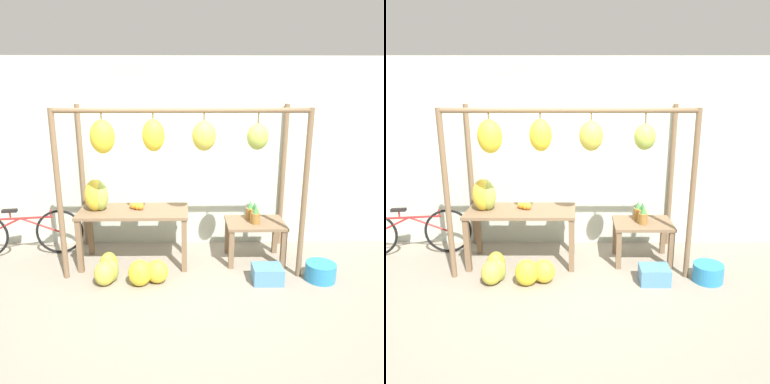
# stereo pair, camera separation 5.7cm
# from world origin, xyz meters

# --- Properties ---
(ground_plane) EXTENTS (20.00, 20.00, 0.00)m
(ground_plane) POSITION_xyz_m (0.00, 0.00, 0.00)
(ground_plane) COLOR gray
(shop_wall_back) EXTENTS (8.00, 0.08, 2.80)m
(shop_wall_back) POSITION_xyz_m (0.00, 1.39, 1.40)
(shop_wall_back) COLOR #B7C1B2
(shop_wall_back) RESTS_ON ground_plane
(stall_awning) EXTENTS (3.07, 1.24, 2.15)m
(stall_awning) POSITION_xyz_m (-0.09, 0.38, 1.64)
(stall_awning) COLOR brown
(stall_awning) RESTS_ON ground_plane
(display_table_main) EXTENTS (1.47, 0.67, 0.77)m
(display_table_main) POSITION_xyz_m (-0.67, 0.67, 0.65)
(display_table_main) COLOR brown
(display_table_main) RESTS_ON ground_plane
(display_table_side) EXTENTS (0.80, 0.59, 0.58)m
(display_table_side) POSITION_xyz_m (1.00, 0.71, 0.45)
(display_table_side) COLOR brown
(display_table_side) RESTS_ON ground_plane
(banana_pile_on_table) EXTENTS (0.39, 0.43, 0.43)m
(banana_pile_on_table) POSITION_xyz_m (-1.16, 0.69, 0.97)
(banana_pile_on_table) COLOR #9EB247
(banana_pile_on_table) RESTS_ON display_table_main
(orange_pile) EXTENTS (0.20, 0.16, 0.09)m
(orange_pile) POSITION_xyz_m (-0.62, 0.71, 0.81)
(orange_pile) COLOR orange
(orange_pile) RESTS_ON display_table_main
(pineapple_cluster) EXTENTS (0.16, 0.30, 0.29)m
(pineapple_cluster) POSITION_xyz_m (0.97, 0.72, 0.69)
(pineapple_cluster) COLOR #B27F38
(pineapple_cluster) RESTS_ON display_table_side
(banana_pile_ground_left) EXTENTS (0.36, 0.49, 0.36)m
(banana_pile_ground_left) POSITION_xyz_m (-0.94, 0.12, 0.16)
(banana_pile_ground_left) COLOR #9EB247
(banana_pile_ground_left) RESTS_ON ground_plane
(banana_pile_ground_right) EXTENTS (0.55, 0.39, 0.33)m
(banana_pile_ground_right) POSITION_xyz_m (-0.43, 0.06, 0.16)
(banana_pile_ground_right) COLOR gold
(banana_pile_ground_right) RESTS_ON ground_plane
(fruit_crate_white) EXTENTS (0.37, 0.29, 0.21)m
(fruit_crate_white) POSITION_xyz_m (1.06, 0.08, 0.11)
(fruit_crate_white) COLOR #4C84B2
(fruit_crate_white) RESTS_ON ground_plane
(blue_bucket) EXTENTS (0.38, 0.38, 0.22)m
(blue_bucket) POSITION_xyz_m (1.75, 0.13, 0.11)
(blue_bucket) COLOR teal
(blue_bucket) RESTS_ON ground_plane
(parked_bicycle) EXTENTS (1.70, 0.28, 0.71)m
(parked_bicycle) POSITION_xyz_m (-2.32, 0.91, 0.35)
(parked_bicycle) COLOR black
(parked_bicycle) RESTS_ON ground_plane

